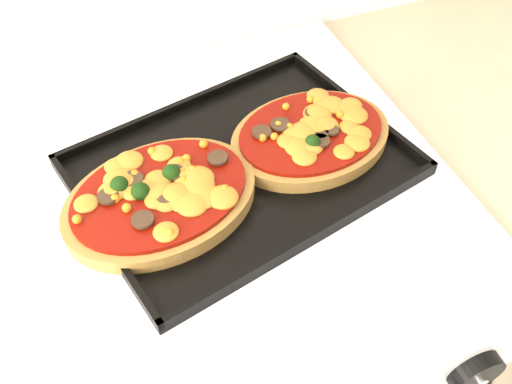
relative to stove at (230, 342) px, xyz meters
name	(u,v)px	position (x,y,z in m)	size (l,w,h in m)	color
stove	(230,342)	(0.00, 0.00, 0.00)	(0.60, 0.60, 0.91)	white
knob_right	(476,373)	(0.18, -0.33, 0.40)	(0.06, 0.06, 0.02)	black
baking_tray	(242,165)	(0.03, 0.00, 0.47)	(0.41, 0.30, 0.02)	black
pizza_left	(160,196)	(-0.08, -0.03, 0.48)	(0.24, 0.18, 0.04)	brown
pizza_right	(311,135)	(0.13, 0.01, 0.48)	(0.22, 0.17, 0.03)	brown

